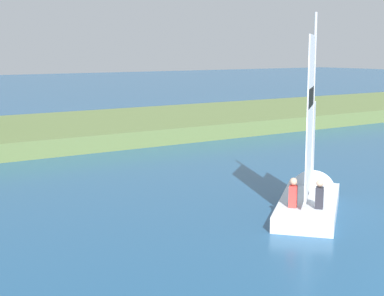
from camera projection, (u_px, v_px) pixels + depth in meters
shore_bank at (43, 132)px, 29.61m from camera, size 80.00×10.09×0.76m
sailboat at (311, 192)px, 17.12m from camera, size 4.62×4.22×5.90m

